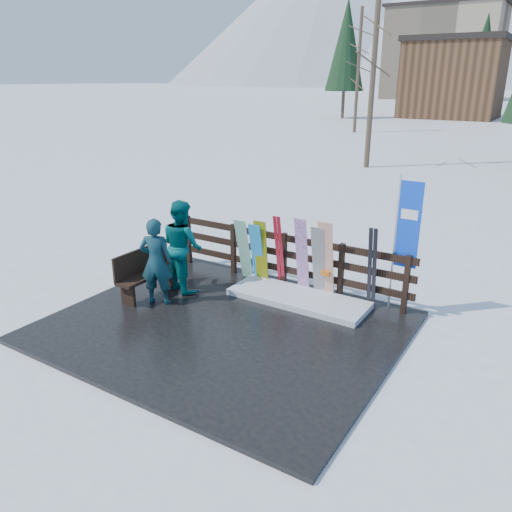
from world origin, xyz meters
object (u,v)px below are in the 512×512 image
Objects in this scene: rental_flag at (405,230)px; person_back at (182,246)px; snowboard_3 at (302,256)px; person_front at (156,262)px; snowboard_1 at (244,250)px; snowboard_5 at (326,261)px; snowboard_0 at (257,253)px; snowboard_2 at (261,253)px; bench at (146,270)px; snowboard_4 at (318,262)px.

rental_flag is 4.39m from person_back.
snowboard_3 is 2.89m from person_front.
snowboard_1 is at bearing -175.37° from rental_flag.
snowboard_5 is 2.94m from person_back.
snowboard_1 is 1.37m from person_back.
snowboard_0 is at bearing -145.48° from person_front.
person_back is (-2.20, -1.09, 0.14)m from snowboard_3.
person_back is (-2.73, -1.09, 0.14)m from snowboard_5.
snowboard_2 is 0.86× the size of snowboard_3.
snowboard_0 is at bearing 180.00° from snowboard_2.
snowboard_2 is at bearing -174.68° from rental_flag.
snowboard_2 is 0.74× the size of person_back.
snowboard_1 is at bearing -180.00° from snowboard_3.
bench is 2.34m from snowboard_0.
person_back reaches higher than snowboard_0.
snowboard_0 is 3.15m from rental_flag.
snowboard_1 is 1.41m from snowboard_3.
person_front is at bearing -119.81° from snowboard_0.
snowboard_3 is 2.10m from rental_flag.
snowboard_3 is at bearing -164.17° from person_front.
bench is 3.63m from snowboard_5.
snowboard_4 reaches higher than snowboard_2.
snowboard_4 is (1.77, 0.00, 0.06)m from snowboard_1.
snowboard_5 is 1.63m from rental_flag.
snowboard_2 reaches higher than snowboard_0.
bench is at bearing 74.32° from person_back.
snowboard_3 is 1.08× the size of snowboard_4.
snowboard_3 is 0.95× the size of person_front.
rental_flag is at bearing -140.46° from person_back.
snowboard_0 is 1.08m from snowboard_3.
rental_flag is at bearing 5.32° from snowboard_2.
bench is at bearing -48.12° from person_front.
snowboard_0 is at bearing 180.00° from snowboard_5.
snowboard_1 reaches higher than bench.
snowboard_0 is 1.44m from snowboard_4.
snowboard_0 is at bearing -180.00° from snowboard_3.
snowboard_2 is 0.55× the size of rental_flag.
snowboard_4 is at bearing 180.00° from snowboard_5.
person_front reaches higher than snowboard_4.
snowboard_2 is 0.82× the size of person_front.
snowboard_5 is at bearing -0.00° from snowboard_3.
person_front is 0.91× the size of person_back.
snowboard_2 reaches higher than snowboard_1.
person_back reaches higher than person_front.
rental_flag is (1.93, 0.27, 0.79)m from snowboard_3.
snowboard_4 reaches higher than snowboard_0.
snowboard_2 is at bearing 45.28° from bench.
snowboard_1 is 0.75× the size of person_back.
snowboard_3 is 2.46m from person_back.
snowboard_4 is 3.18m from person_front.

